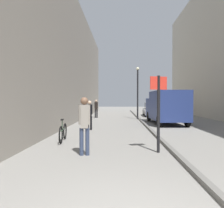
{
  "coord_description": "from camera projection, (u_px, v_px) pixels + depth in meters",
  "views": [
    {
      "loc": [
        -0.22,
        -2.82,
        1.79
      ],
      "look_at": [
        -0.63,
        9.27,
        1.55
      ],
      "focal_mm": 34.68,
      "sensor_mm": 36.0,
      "label": 1
    }
  ],
  "objects": [
    {
      "name": "pedestrian_mid_block",
      "position": [
        84.0,
        122.0,
        6.93
      ],
      "size": [
        0.37,
        0.24,
        1.87
      ],
      "rotation": [
        0.0,
        0.0,
        3.29
      ],
      "color": "#2D3851",
      "rests_on": "ground_plane"
    },
    {
      "name": "building_facade_left",
      "position": [
        42.0,
        54.0,
        14.92
      ],
      "size": [
        3.91,
        40.0,
        9.94
      ],
      "primitive_type": "cube",
      "color": "gray",
      "rests_on": "ground_plane"
    },
    {
      "name": "bicycle_leaning",
      "position": [
        63.0,
        132.0,
        9.28
      ],
      "size": [
        0.22,
        1.77,
        0.98
      ],
      "rotation": [
        0.0,
        0.0,
        0.09
      ],
      "color": "black",
      "rests_on": "ground_plane"
    },
    {
      "name": "lamp_post",
      "position": [
        138.0,
        89.0,
        19.8
      ],
      "size": [
        0.28,
        0.28,
        4.76
      ],
      "color": "black",
      "rests_on": "ground_plane"
    },
    {
      "name": "kerb_strip",
      "position": [
        146.0,
        125.0,
        14.78
      ],
      "size": [
        0.16,
        40.0,
        0.12
      ],
      "primitive_type": "cube",
      "color": "#615F5B",
      "rests_on": "ground_plane"
    },
    {
      "name": "pedestrian_far_crossing",
      "position": [
        90.0,
        113.0,
        12.75
      ],
      "size": [
        0.34,
        0.22,
        1.73
      ],
      "rotation": [
        0.0,
        0.0,
        -0.04
      ],
      "color": "black",
      "rests_on": "ground_plane"
    },
    {
      "name": "parked_car",
      "position": [
        152.0,
        109.0,
        23.67
      ],
      "size": [
        1.98,
        4.27,
        1.45
      ],
      "rotation": [
        0.0,
        0.0,
        -0.04
      ],
      "color": "#B7B7BC",
      "rests_on": "ground_plane"
    },
    {
      "name": "street_sign_post",
      "position": [
        158.0,
        107.0,
        7.28
      ],
      "size": [
        0.59,
        0.18,
        2.6
      ],
      "rotation": [
        0.0,
        0.0,
        3.4
      ],
      "color": "black",
      "rests_on": "ground_plane"
    },
    {
      "name": "ground_plane",
      "position": [
        123.0,
        126.0,
        14.83
      ],
      "size": [
        80.0,
        80.0,
        0.0
      ],
      "primitive_type": "plane",
      "color": "gray"
    },
    {
      "name": "delivery_van",
      "position": [
        166.0,
        106.0,
        15.95
      ],
      "size": [
        2.34,
        5.28,
        2.41
      ],
      "rotation": [
        0.0,
        0.0,
        0.05
      ],
      "color": "navy",
      "rests_on": "ground_plane"
    },
    {
      "name": "pedestrian_main_foreground",
      "position": [
        96.0,
        107.0,
        21.37
      ],
      "size": [
        0.35,
        0.25,
        1.78
      ],
      "rotation": [
        0.0,
        0.0,
        -0.26
      ],
      "color": "black",
      "rests_on": "ground_plane"
    }
  ]
}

